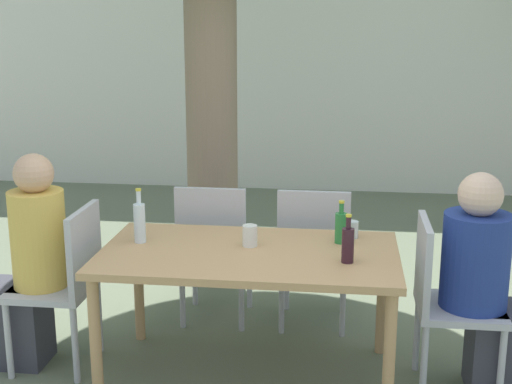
{
  "coord_description": "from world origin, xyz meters",
  "views": [
    {
      "loc": [
        0.49,
        -3.57,
        1.94
      ],
      "look_at": [
        0.0,
        0.3,
        0.98
      ],
      "focal_mm": 50.0,
      "sensor_mm": 36.0,
      "label": 1
    }
  ],
  "objects_px": {
    "dining_table_front": "(249,264)",
    "drinking_glass_1": "(352,229)",
    "drinking_glass_0": "(250,236)",
    "green_bottle_0": "(341,227)",
    "wine_bottle_1": "(348,244)",
    "patio_chair_2": "(214,244)",
    "person_seated_1": "(491,297)",
    "patio_chair_0": "(67,277)",
    "patio_chair_1": "(444,295)",
    "patio_chair_3": "(314,248)",
    "water_bottle_2": "(140,222)",
    "person_seated_0": "(25,273)"
  },
  "relations": [
    {
      "from": "water_bottle_2",
      "to": "drinking_glass_0",
      "type": "relative_size",
      "value": 2.62
    },
    {
      "from": "patio_chair_0",
      "to": "drinking_glass_1",
      "type": "height_order",
      "value": "patio_chair_0"
    },
    {
      "from": "dining_table_front",
      "to": "patio_chair_3",
      "type": "relative_size",
      "value": 1.71
    },
    {
      "from": "water_bottle_2",
      "to": "drinking_glass_1",
      "type": "bearing_deg",
      "value": 11.19
    },
    {
      "from": "patio_chair_3",
      "to": "wine_bottle_1",
      "type": "distance_m",
      "value": 0.87
    },
    {
      "from": "green_bottle_0",
      "to": "wine_bottle_1",
      "type": "height_order",
      "value": "wine_bottle_1"
    },
    {
      "from": "patio_chair_3",
      "to": "wine_bottle_1",
      "type": "relative_size",
      "value": 3.68
    },
    {
      "from": "patio_chair_2",
      "to": "wine_bottle_1",
      "type": "relative_size",
      "value": 3.68
    },
    {
      "from": "green_bottle_0",
      "to": "drinking_glass_0",
      "type": "relative_size",
      "value": 2.06
    },
    {
      "from": "dining_table_front",
      "to": "drinking_glass_0",
      "type": "bearing_deg",
      "value": 94.17
    },
    {
      "from": "green_bottle_0",
      "to": "drinking_glass_1",
      "type": "bearing_deg",
      "value": 59.85
    },
    {
      "from": "green_bottle_0",
      "to": "drinking_glass_0",
      "type": "distance_m",
      "value": 0.5
    },
    {
      "from": "patio_chair_0",
      "to": "patio_chair_3",
      "type": "relative_size",
      "value": 1.0
    },
    {
      "from": "dining_table_front",
      "to": "person_seated_0",
      "type": "distance_m",
      "value": 1.27
    },
    {
      "from": "dining_table_front",
      "to": "person_seated_0",
      "type": "xyz_separation_m",
      "value": [
        -1.27,
        -0.0,
        -0.11
      ]
    },
    {
      "from": "green_bottle_0",
      "to": "patio_chair_3",
      "type": "bearing_deg",
      "value": 109.17
    },
    {
      "from": "patio_chair_2",
      "to": "person_seated_1",
      "type": "bearing_deg",
      "value": 156.81
    },
    {
      "from": "patio_chair_1",
      "to": "water_bottle_2",
      "type": "distance_m",
      "value": 1.67
    },
    {
      "from": "dining_table_front",
      "to": "patio_chair_0",
      "type": "xyz_separation_m",
      "value": [
        -1.03,
        0.0,
        -0.12
      ]
    },
    {
      "from": "person_seated_0",
      "to": "wine_bottle_1",
      "type": "xyz_separation_m",
      "value": [
        1.79,
        -0.11,
        0.28
      ]
    },
    {
      "from": "wine_bottle_1",
      "to": "water_bottle_2",
      "type": "relative_size",
      "value": 0.83
    },
    {
      "from": "drinking_glass_1",
      "to": "person_seated_1",
      "type": "bearing_deg",
      "value": -23.05
    },
    {
      "from": "dining_table_front",
      "to": "drinking_glass_1",
      "type": "height_order",
      "value": "drinking_glass_1"
    },
    {
      "from": "patio_chair_2",
      "to": "green_bottle_0",
      "type": "height_order",
      "value": "green_bottle_0"
    },
    {
      "from": "patio_chair_3",
      "to": "person_seated_0",
      "type": "distance_m",
      "value": 1.72
    },
    {
      "from": "person_seated_0",
      "to": "patio_chair_3",
      "type": "bearing_deg",
      "value": 113.17
    },
    {
      "from": "drinking_glass_1",
      "to": "water_bottle_2",
      "type": "bearing_deg",
      "value": -168.81
    },
    {
      "from": "wine_bottle_1",
      "to": "green_bottle_0",
      "type": "bearing_deg",
      "value": 96.81
    },
    {
      "from": "patio_chair_3",
      "to": "water_bottle_2",
      "type": "distance_m",
      "value": 1.15
    },
    {
      "from": "patio_chair_2",
      "to": "wine_bottle_1",
      "type": "height_order",
      "value": "wine_bottle_1"
    },
    {
      "from": "drinking_glass_0",
      "to": "green_bottle_0",
      "type": "bearing_deg",
      "value": 13.42
    },
    {
      "from": "patio_chair_1",
      "to": "person_seated_1",
      "type": "height_order",
      "value": "person_seated_1"
    },
    {
      "from": "water_bottle_2",
      "to": "wine_bottle_1",
      "type": "bearing_deg",
      "value": -9.58
    },
    {
      "from": "water_bottle_2",
      "to": "person_seated_0",
      "type": "bearing_deg",
      "value": -173.19
    },
    {
      "from": "patio_chair_2",
      "to": "drinking_glass_1",
      "type": "distance_m",
      "value": 0.97
    },
    {
      "from": "patio_chair_2",
      "to": "person_seated_1",
      "type": "distance_m",
      "value": 1.72
    },
    {
      "from": "patio_chair_0",
      "to": "drinking_glass_0",
      "type": "bearing_deg",
      "value": 94.82
    },
    {
      "from": "patio_chair_3",
      "to": "drinking_glass_1",
      "type": "relative_size",
      "value": 9.68
    },
    {
      "from": "water_bottle_2",
      "to": "green_bottle_0",
      "type": "bearing_deg",
      "value": 6.49
    },
    {
      "from": "person_seated_1",
      "to": "wine_bottle_1",
      "type": "distance_m",
      "value": 0.81
    },
    {
      "from": "wine_bottle_1",
      "to": "drinking_glass_1",
      "type": "xyz_separation_m",
      "value": [
        0.02,
        0.42,
        -0.05
      ]
    },
    {
      "from": "wine_bottle_1",
      "to": "drinking_glass_1",
      "type": "bearing_deg",
      "value": 86.9
    },
    {
      "from": "water_bottle_2",
      "to": "dining_table_front",
      "type": "bearing_deg",
      "value": -7.15
    },
    {
      "from": "dining_table_front",
      "to": "water_bottle_2",
      "type": "bearing_deg",
      "value": 172.85
    },
    {
      "from": "patio_chair_1",
      "to": "patio_chair_3",
      "type": "bearing_deg",
      "value": 46.29
    },
    {
      "from": "patio_chair_1",
      "to": "patio_chair_2",
      "type": "relative_size",
      "value": 1.0
    },
    {
      "from": "dining_table_front",
      "to": "person_seated_1",
      "type": "bearing_deg",
      "value": -0.0
    },
    {
      "from": "person_seated_1",
      "to": "patio_chair_3",
      "type": "bearing_deg",
      "value": 54.42
    },
    {
      "from": "dining_table_front",
      "to": "green_bottle_0",
      "type": "relative_size",
      "value": 6.62
    },
    {
      "from": "patio_chair_3",
      "to": "drinking_glass_0",
      "type": "relative_size",
      "value": 7.98
    }
  ]
}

